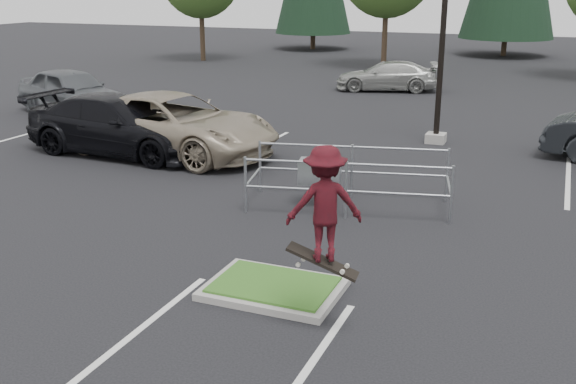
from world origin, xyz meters
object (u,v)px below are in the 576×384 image
at_px(car_l_black, 120,125).
at_px(car_far_silver, 388,76).
at_px(cart_corral, 327,172).
at_px(skateboarder, 324,204).
at_px(car_l_grey, 71,92).
at_px(car_l_tan, 173,124).

distance_m(car_l_black, car_far_silver, 15.63).
bearing_deg(car_l_black, car_far_silver, -13.83).
bearing_deg(cart_corral, car_l_black, 149.62).
bearing_deg(cart_corral, skateboarder, -84.13).
bearing_deg(car_l_grey, car_far_silver, -24.63).
height_order(cart_corral, car_l_black, car_l_black).
bearing_deg(car_far_silver, car_l_tan, -26.37).
bearing_deg(car_l_black, skateboarder, -128.50).
height_order(car_l_grey, car_far_silver, car_l_grey).
relative_size(car_l_tan, car_l_black, 1.09).
bearing_deg(skateboarder, car_l_grey, -68.39).
height_order(cart_corral, car_far_silver, car_far_silver).
relative_size(cart_corral, car_l_tan, 0.73).
relative_size(cart_corral, car_l_grey, 0.91).
height_order(skateboarder, car_l_tan, skateboarder).
height_order(cart_corral, car_l_tan, car_l_tan).
height_order(cart_corral, car_l_grey, car_l_grey).
distance_m(cart_corral, car_l_tan, 6.49).
bearing_deg(car_l_tan, cart_corral, -109.54).
height_order(skateboarder, car_far_silver, skateboarder).
bearing_deg(car_far_silver, cart_corral, -5.51).
xyz_separation_m(skateboarder, car_l_black, (-9.20, 8.00, -1.14)).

